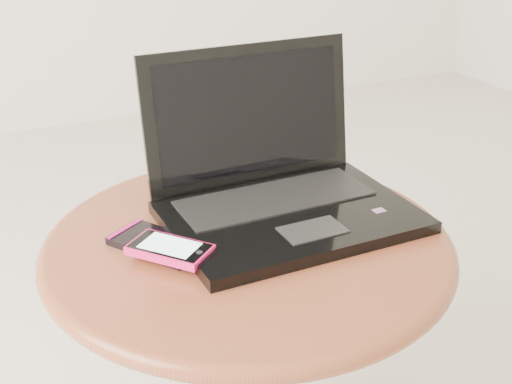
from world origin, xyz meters
name	(u,v)px	position (x,y,z in m)	size (l,w,h in m)	color
table	(248,294)	(-0.02, 0.08, 0.36)	(0.58, 0.58, 0.46)	#4C2A10
laptop	(278,186)	(0.05, 0.13, 0.50)	(0.36, 0.29, 0.23)	black
phone_black	(157,243)	(-0.14, 0.10, 0.46)	(0.13, 0.14, 0.01)	black
phone_pink	(170,249)	(-0.14, 0.06, 0.48)	(0.11, 0.12, 0.01)	#E01960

